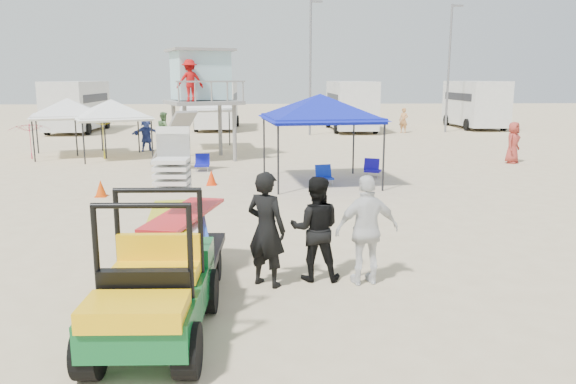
{
  "coord_description": "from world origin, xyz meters",
  "views": [
    {
      "loc": [
        -0.01,
        -7.6,
        3.46
      ],
      "look_at": [
        0.5,
        3.0,
        1.3
      ],
      "focal_mm": 35.0,
      "sensor_mm": 36.0,
      "label": 1
    }
  ],
  "objects_px": {
    "man_left": "(266,229)",
    "canopy_blue": "(320,98)",
    "utility_cart": "(151,277)",
    "surf_trailer": "(178,227)",
    "lifeguard_tower": "(200,80)"
  },
  "relations": [
    {
      "from": "man_left",
      "to": "canopy_blue",
      "type": "xyz_separation_m",
      "value": [
        1.87,
        9.4,
        1.83
      ]
    },
    {
      "from": "utility_cart",
      "to": "canopy_blue",
      "type": "distance_m",
      "value": 12.08
    },
    {
      "from": "surf_trailer",
      "to": "man_left",
      "type": "height_order",
      "value": "surf_trailer"
    },
    {
      "from": "surf_trailer",
      "to": "lifeguard_tower",
      "type": "bearing_deg",
      "value": 94.2
    },
    {
      "from": "surf_trailer",
      "to": "utility_cart",
      "type": "bearing_deg",
      "value": -90.16
    },
    {
      "from": "surf_trailer",
      "to": "lifeguard_tower",
      "type": "height_order",
      "value": "lifeguard_tower"
    },
    {
      "from": "utility_cart",
      "to": "surf_trailer",
      "type": "relative_size",
      "value": 1.01
    },
    {
      "from": "man_left",
      "to": "lifeguard_tower",
      "type": "bearing_deg",
      "value": -47.32
    },
    {
      "from": "man_left",
      "to": "lifeguard_tower",
      "type": "relative_size",
      "value": 0.43
    },
    {
      "from": "man_left",
      "to": "canopy_blue",
      "type": "relative_size",
      "value": 0.51
    },
    {
      "from": "utility_cart",
      "to": "canopy_blue",
      "type": "relative_size",
      "value": 0.68
    },
    {
      "from": "surf_trailer",
      "to": "lifeguard_tower",
      "type": "distance_m",
      "value": 15.21
    },
    {
      "from": "utility_cart",
      "to": "surf_trailer",
      "type": "bearing_deg",
      "value": 89.84
    },
    {
      "from": "surf_trailer",
      "to": "lifeguard_tower",
      "type": "relative_size",
      "value": 0.57
    },
    {
      "from": "surf_trailer",
      "to": "man_left",
      "type": "distance_m",
      "value": 1.55
    }
  ]
}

